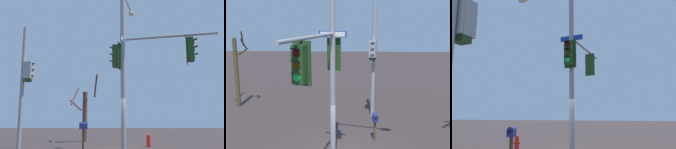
# 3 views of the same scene
# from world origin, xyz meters

# --- Properties ---
(main_signal_pole_assembly) EXTENTS (4.17, 4.89, 8.21)m
(main_signal_pole_assembly) POSITION_xyz_m (-0.47, -0.78, 4.71)
(main_signal_pole_assembly) COLOR gray
(main_signal_pole_assembly) RESTS_ON ground
(secondary_pole_assembly) EXTENTS (0.49, 0.76, 6.76)m
(secondary_pole_assembly) POSITION_xyz_m (1.59, 5.22, 3.76)
(secondary_pole_assembly) COLOR gray
(secondary_pole_assembly) RESTS_ON ground
(fire_hydrant) EXTENTS (0.38, 0.24, 0.73)m
(fire_hydrant) POSITION_xyz_m (2.66, -1.70, 0.34)
(fire_hydrant) COLOR red
(fire_hydrant) RESTS_ON ground
(mailbox) EXTENTS (0.28, 0.46, 1.41)m
(mailbox) POSITION_xyz_m (1.46, 1.94, 1.11)
(mailbox) COLOR #4C3823
(mailbox) RESTS_ON ground
(bare_tree_corner) EXTENTS (2.10, 2.10, 4.83)m
(bare_tree_corner) POSITION_xyz_m (6.48, 2.37, 2.05)
(bare_tree_corner) COLOR #523532
(bare_tree_corner) RESTS_ON ground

